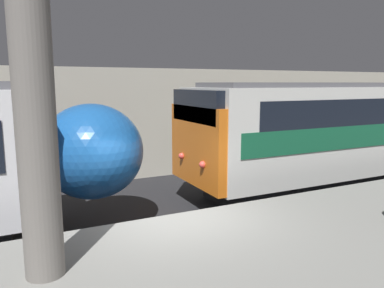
% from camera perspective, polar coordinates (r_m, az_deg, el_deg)
% --- Properties ---
extents(ground_plane, '(120.00, 120.00, 0.00)m').
position_cam_1_polar(ground_plane, '(7.71, -2.64, -18.06)').
color(ground_plane, black).
extents(station_rear_barrier, '(50.00, 0.15, 4.08)m').
position_cam_1_polar(station_rear_barrier, '(13.56, -14.42, 2.63)').
color(station_rear_barrier, '#B2AD9E').
rests_on(station_rear_barrier, ground).
extents(support_pillar_near, '(0.49, 0.49, 4.02)m').
position_cam_1_polar(support_pillar_near, '(4.95, -22.73, 3.24)').
color(support_pillar_near, slate).
rests_on(support_pillar_near, platform).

